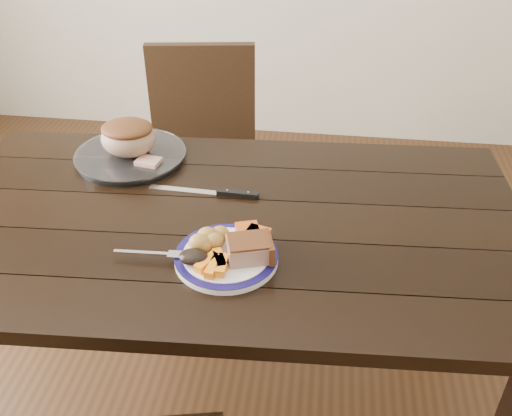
# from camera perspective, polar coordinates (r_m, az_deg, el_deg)

# --- Properties ---
(ground) EXTENTS (4.00, 4.00, 0.00)m
(ground) POSITION_cam_1_polar(r_m,az_deg,el_deg) (2.06, -2.25, -18.21)
(ground) COLOR #472B16
(ground) RESTS_ON ground
(dining_table) EXTENTS (1.64, 0.98, 0.75)m
(dining_table) POSITION_cam_1_polar(r_m,az_deg,el_deg) (1.58, -2.78, -3.64)
(dining_table) COLOR black
(dining_table) RESTS_ON ground
(chair_far) EXTENTS (0.48, 0.49, 0.93)m
(chair_far) POSITION_cam_1_polar(r_m,az_deg,el_deg) (2.30, -5.31, 5.49)
(chair_far) COLOR black
(chair_far) RESTS_ON ground
(dinner_plate) EXTENTS (0.25, 0.25, 0.02)m
(dinner_plate) POSITION_cam_1_polar(r_m,az_deg,el_deg) (1.38, -2.98, -4.97)
(dinner_plate) COLOR white
(dinner_plate) RESTS_ON dining_table
(plate_rim) EXTENTS (0.25, 0.25, 0.02)m
(plate_rim) POSITION_cam_1_polar(r_m,az_deg,el_deg) (1.38, -2.99, -4.70)
(plate_rim) COLOR #130E49
(plate_rim) RESTS_ON dinner_plate
(serving_platter) EXTENTS (0.34, 0.34, 0.02)m
(serving_platter) POSITION_cam_1_polar(r_m,az_deg,el_deg) (1.83, -12.41, 5.05)
(serving_platter) COLOR white
(serving_platter) RESTS_ON dining_table
(pork_slice) EXTENTS (0.12, 0.11, 0.04)m
(pork_slice) POSITION_cam_1_polar(r_m,az_deg,el_deg) (1.35, -0.72, -4.15)
(pork_slice) COLOR tan
(pork_slice) RESTS_ON dinner_plate
(roasted_potatoes) EXTENTS (0.09, 0.09, 0.05)m
(roasted_potatoes) POSITION_cam_1_polar(r_m,az_deg,el_deg) (1.38, -4.80, -3.17)
(roasted_potatoes) COLOR gold
(roasted_potatoes) RESTS_ON dinner_plate
(carrot_batons) EXTENTS (0.08, 0.10, 0.02)m
(carrot_batons) POSITION_cam_1_polar(r_m,az_deg,el_deg) (1.33, -4.09, -5.58)
(carrot_batons) COLOR orange
(carrot_batons) RESTS_ON dinner_plate
(pumpkin_wedges) EXTENTS (0.09, 0.07, 0.04)m
(pumpkin_wedges) POSITION_cam_1_polar(r_m,az_deg,el_deg) (1.40, -0.35, -2.67)
(pumpkin_wedges) COLOR orange
(pumpkin_wedges) RESTS_ON dinner_plate
(dark_mushroom) EXTENTS (0.07, 0.05, 0.03)m
(dark_mushroom) POSITION_cam_1_polar(r_m,az_deg,el_deg) (1.34, -6.26, -4.89)
(dark_mushroom) COLOR black
(dark_mushroom) RESTS_ON dinner_plate
(fork) EXTENTS (0.18, 0.03, 0.00)m
(fork) POSITION_cam_1_polar(r_m,az_deg,el_deg) (1.39, -10.00, -4.53)
(fork) COLOR silver
(fork) RESTS_ON dinner_plate
(roast_joint) EXTENTS (0.17, 0.15, 0.11)m
(roast_joint) POSITION_cam_1_polar(r_m,az_deg,el_deg) (1.80, -12.65, 6.79)
(roast_joint) COLOR tan
(roast_joint) RESTS_ON serving_platter
(cut_slice) EXTENTS (0.08, 0.07, 0.02)m
(cut_slice) POSITION_cam_1_polar(r_m,az_deg,el_deg) (1.76, -10.70, 4.54)
(cut_slice) COLOR tan
(cut_slice) RESTS_ON serving_platter
(carving_knife) EXTENTS (0.32, 0.04, 0.01)m
(carving_knife) POSITION_cam_1_polar(r_m,az_deg,el_deg) (1.62, -3.21, 1.54)
(carving_knife) COLOR silver
(carving_knife) RESTS_ON dining_table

